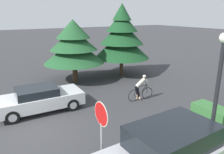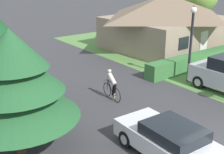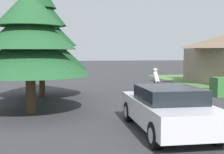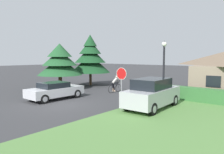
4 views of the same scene
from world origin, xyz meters
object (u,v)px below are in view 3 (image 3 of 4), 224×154
at_px(sedan_left_lane, 168,109).
at_px(conifer_tall_far, 41,35).
at_px(conifer_tall_near, 30,39).
at_px(cyclist, 156,85).

relative_size(sedan_left_lane, conifer_tall_far, 0.76).
relative_size(sedan_left_lane, conifer_tall_near, 0.95).
distance_m(sedan_left_lane, conifer_tall_near, 6.01).
relative_size(sedan_left_lane, cyclist, 2.60).
bearing_deg(sedan_left_lane, cyclist, -14.05).
height_order(sedan_left_lane, conifer_tall_near, conifer_tall_near).
height_order(cyclist, conifer_tall_near, conifer_tall_near).
bearing_deg(cyclist, conifer_tall_far, 73.82).
bearing_deg(conifer_tall_far, conifer_tall_near, -93.91).
xyz_separation_m(conifer_tall_near, conifer_tall_far, (0.28, 4.15, 0.36)).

